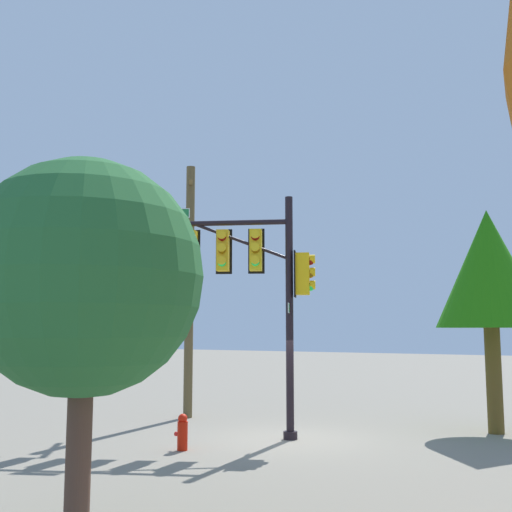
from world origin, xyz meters
TOP-DOWN VIEW (x-y plane):
  - ground_plane at (0.00, 0.00)m, footprint 120.00×120.00m
  - signal_pole_assembly at (2.00, 0.94)m, footprint 5.94×2.98m
  - utility_pole at (4.66, -1.77)m, footprint 1.19×1.50m
  - fire_hydrant at (1.45, 2.59)m, footprint 0.33×0.24m
  - tree_near at (-1.52, 8.49)m, footprint 3.12×3.12m
  - tree_mid at (-4.32, -3.67)m, footprint 2.96×2.96m

SIDE VIEW (x-z plane):
  - ground_plane at x=0.00m, z-range 0.00..0.00m
  - fire_hydrant at x=1.45m, z-range 0.00..0.83m
  - tree_near at x=-1.52m, z-range 0.92..5.93m
  - utility_pole at x=4.66m, z-range 0.13..8.33m
  - tree_mid at x=-4.32m, z-range 1.36..7.49m
  - signal_pole_assembly at x=2.00m, z-range 1.40..7.70m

